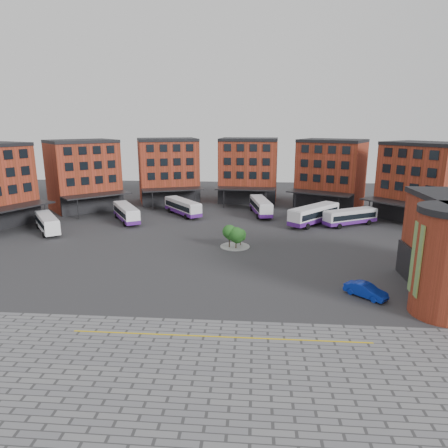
# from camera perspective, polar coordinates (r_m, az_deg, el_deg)

# --- Properties ---
(ground) EXTENTS (160.00, 160.00, 0.00)m
(ground) POSITION_cam_1_polar(r_m,az_deg,el_deg) (48.60, -1.54, -7.47)
(ground) COLOR #28282B
(ground) RESTS_ON ground
(paving_zone) EXTENTS (50.00, 22.00, 0.02)m
(paving_zone) POSITION_cam_1_polar(r_m,az_deg,el_deg) (29.24, -2.15, -23.67)
(paving_zone) COLOR slate
(paving_zone) RESTS_ON ground
(yellow_line) EXTENTS (26.00, 0.15, 0.02)m
(yellow_line) POSITION_cam_1_polar(r_m,az_deg,el_deg) (35.84, -0.64, -15.80)
(yellow_line) COLOR gold
(yellow_line) RESTS_ON paving_zone
(main_building) EXTENTS (94.14, 42.48, 14.60)m
(main_building) POSITION_cam_1_polar(r_m,az_deg,el_deg) (84.38, -2.11, 6.91)
(main_building) COLOR maroon
(main_building) RESTS_ON ground
(tree_island) EXTENTS (4.40, 4.40, 3.52)m
(tree_island) POSITION_cam_1_polar(r_m,az_deg,el_deg) (58.64, 1.57, -1.62)
(tree_island) COLOR gray
(tree_island) RESTS_ON ground
(bus_a) EXTENTS (8.02, 9.62, 2.90)m
(bus_a) POSITION_cam_1_polar(r_m,az_deg,el_deg) (73.66, -23.94, 0.25)
(bus_a) COLOR white
(bus_a) RESTS_ON ground
(bus_b) EXTENTS (7.80, 10.70, 3.09)m
(bus_b) POSITION_cam_1_polar(r_m,az_deg,el_deg) (76.75, -13.79, 1.56)
(bus_b) COLOR white
(bus_b) RESTS_ON ground
(bus_c) EXTENTS (8.87, 10.37, 3.14)m
(bus_c) POSITION_cam_1_polar(r_m,az_deg,el_deg) (80.15, -5.92, 2.45)
(bus_c) COLOR silver
(bus_c) RESTS_ON ground
(bus_d) EXTENTS (4.61, 11.67, 3.21)m
(bus_d) POSITION_cam_1_polar(r_m,az_deg,el_deg) (80.52, 5.27, 2.55)
(bus_d) COLOR silver
(bus_d) RESTS_ON ground
(bus_e) EXTENTS (10.28, 10.99, 3.45)m
(bus_e) POSITION_cam_1_polar(r_m,az_deg,el_deg) (74.20, 12.74, 1.35)
(bus_e) COLOR white
(bus_e) RESTS_ON ground
(bus_f) EXTENTS (10.40, 7.23, 2.97)m
(bus_f) POSITION_cam_1_polar(r_m,az_deg,el_deg) (75.13, 17.60, 0.98)
(bus_f) COLOR silver
(bus_f) RESTS_ON ground
(blue_car) EXTENTS (4.37, 4.27, 1.49)m
(blue_car) POSITION_cam_1_polar(r_m,az_deg,el_deg) (45.43, 19.59, -8.92)
(blue_car) COLOR #0C28A5
(blue_car) RESTS_ON ground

